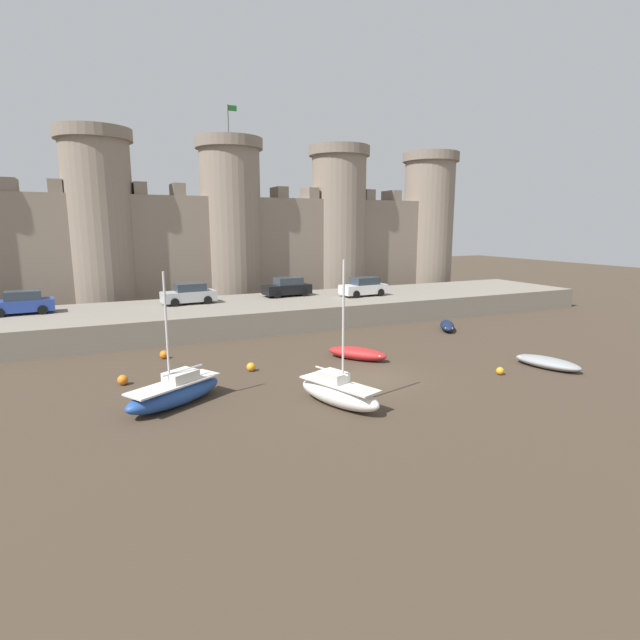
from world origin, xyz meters
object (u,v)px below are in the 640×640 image
mooring_buoy_near_channel (500,371)px  mooring_buoy_near_shore (123,380)px  mooring_buoy_mid_mud (164,355)px  car_quay_east (22,303)px  mooring_buoy_off_centre (251,367)px  car_quay_centre_west (189,294)px  rowboat_midflat_right (447,325)px  rowboat_foreground_right (357,353)px  sailboat_midflat_centre (339,392)px  sailboat_foreground_centre (175,392)px  car_quay_centre_east (364,287)px  rowboat_near_channel_right (548,362)px  car_quay_west (287,287)px

mooring_buoy_near_channel → mooring_buoy_near_shore: (-18.38, 6.63, 0.05)m
mooring_buoy_mid_mud → car_quay_east: size_ratio=0.12×
mooring_buoy_near_channel → mooring_buoy_off_centre: size_ratio=0.86×
mooring_buoy_near_shore → car_quay_centre_west: size_ratio=0.12×
rowboat_midflat_right → mooring_buoy_off_centre: (-16.73, -4.15, -0.12)m
car_quay_centre_west → rowboat_foreground_right: bearing=-63.8°
sailboat_midflat_centre → rowboat_midflat_right: (14.79, 10.87, -0.27)m
sailboat_foreground_centre → car_quay_centre_west: 18.24m
mooring_buoy_off_centre → car_quay_east: car_quay_east is taller
mooring_buoy_near_channel → car_quay_centre_west: 23.96m
rowboat_foreground_right → mooring_buoy_near_shore: 12.98m
mooring_buoy_mid_mud → rowboat_midflat_right: bearing=-1.5°
sailboat_midflat_centre → car_quay_centre_east: 22.50m
rowboat_near_channel_right → car_quay_centre_west: bearing=127.8°
mooring_buoy_near_channel → car_quay_centre_east: 18.66m
car_quay_west → mooring_buoy_near_shore: bearing=-135.0°
mooring_buoy_mid_mud → mooring_buoy_near_channel: bearing=-34.6°
rowboat_midflat_right → rowboat_near_channel_right: size_ratio=0.84×
sailboat_midflat_centre → mooring_buoy_near_shore: size_ratio=12.53×
rowboat_near_channel_right → mooring_buoy_mid_mud: (-19.15, 11.05, -0.07)m
car_quay_centre_west → car_quay_east: (-11.39, 0.24, 0.00)m
car_quay_centre_west → car_quay_east: 11.39m
rowboat_midflat_right → car_quay_west: bearing=129.5°
rowboat_foreground_right → mooring_buoy_mid_mud: (-10.38, 5.01, -0.14)m
rowboat_midflat_right → car_quay_centre_east: (-2.72, 8.02, 2.18)m
mooring_buoy_mid_mud → car_quay_centre_west: car_quay_centre_west is taller
mooring_buoy_near_shore → car_quay_centre_west: car_quay_centre_west is taller
mooring_buoy_near_channel → car_quay_west: (-3.95, 21.05, 2.33)m
rowboat_foreground_right → car_quay_centre_west: (-7.07, 14.41, 2.14)m
mooring_buoy_off_centre → car_quay_centre_west: (-0.64, 14.07, 2.29)m
mooring_buoy_off_centre → car_quay_centre_west: size_ratio=0.11×
rowboat_near_channel_right → mooring_buoy_mid_mud: size_ratio=7.70×
mooring_buoy_near_channel → car_quay_west: car_quay_west is taller
car_quay_east → car_quay_west: 19.95m
mooring_buoy_near_shore → car_quay_east: bearing=111.6°
rowboat_foreground_right → mooring_buoy_near_shore: bearing=176.8°
car_quay_centre_west → car_quay_centre_east: 14.76m
rowboat_near_channel_right → car_quay_west: size_ratio=0.92×
car_quay_east → mooring_buoy_near_channel: bearing=-40.7°
car_quay_centre_east → car_quay_east: 26.12m
rowboat_foreground_right → car_quay_centre_east: size_ratio=0.87×
rowboat_midflat_right → mooring_buoy_mid_mud: 20.68m
rowboat_near_channel_right → car_quay_centre_east: (-1.21, 18.54, 2.21)m
car_quay_centre_west → rowboat_midflat_right: bearing=-29.8°
rowboat_midflat_right → mooring_buoy_near_shore: (-23.25, -3.75, -0.10)m
mooring_buoy_near_channel → car_quay_centre_west: (-12.50, 20.30, 2.33)m
sailboat_midflat_centre → rowboat_midflat_right: sailboat_midflat_centre is taller
rowboat_foreground_right → rowboat_near_channel_right: (8.77, -6.04, -0.07)m
rowboat_midflat_right → car_quay_east: 30.58m
rowboat_foreground_right → mooring_buoy_off_centre: 6.45m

